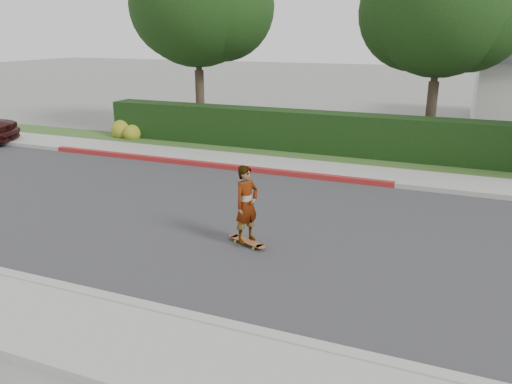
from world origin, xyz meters
TOP-DOWN VIEW (x-y plane):
  - ground at (0.00, 0.00)m, footprint 120.00×120.00m
  - road at (0.00, 0.00)m, footprint 60.00×8.00m
  - curb_near at (0.00, -4.10)m, footprint 60.00×0.20m
  - sidewalk_near at (0.00, -5.00)m, footprint 60.00×1.60m
  - curb_far at (0.00, 4.10)m, footprint 60.00×0.20m
  - curb_red_section at (-5.00, 4.10)m, footprint 12.00×0.21m
  - sidewalk_far at (0.00, 5.00)m, footprint 60.00×1.60m
  - planting_strip at (0.00, 6.60)m, footprint 60.00×1.60m
  - hedge at (-3.00, 7.20)m, footprint 15.00×1.00m
  - flowering_shrub at (-10.01, 6.74)m, footprint 1.40×1.00m
  - tree_left at (-7.51, 8.69)m, footprint 5.99×5.21m
  - tree_center at (1.49, 9.19)m, footprint 5.66×4.84m
  - skateboard at (-1.29, -1.14)m, footprint 0.98×0.54m
  - skateboarder at (-1.29, -1.14)m, footprint 0.57×0.68m

SIDE VIEW (x-z plane):
  - ground at x=0.00m, z-range 0.00..0.00m
  - road at x=0.00m, z-range 0.00..0.01m
  - planting_strip at x=0.00m, z-range 0.00..0.10m
  - sidewalk_near at x=0.00m, z-range 0.00..0.12m
  - sidewalk_far at x=0.00m, z-range 0.00..0.12m
  - curb_near at x=0.00m, z-range 0.00..0.15m
  - curb_far at x=0.00m, z-range 0.00..0.15m
  - curb_red_section at x=-5.00m, z-range 0.00..0.15m
  - skateboard at x=-1.29m, z-range 0.04..0.13m
  - flowering_shrub at x=-10.01m, z-range -0.12..0.78m
  - hedge at x=-3.00m, z-range 0.00..1.50m
  - skateboarder at x=-1.29m, z-range 0.10..1.69m
  - tree_center at x=1.49m, z-range 1.18..8.62m
  - tree_left at x=-7.51m, z-range 1.26..9.26m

